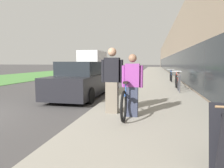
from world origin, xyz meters
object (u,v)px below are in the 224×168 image
Objects in this scene: parked_sedan_curbside at (81,81)px; cruiser_bike_nearest at (177,82)px; tandem_bicycle at (128,99)px; person_rider at (132,85)px; person_bystander at (112,80)px; moving_truck at (94,63)px; bike_rack_hoop at (179,81)px; cruiser_bike_farthest at (171,76)px; cruiser_bike_middle at (177,79)px.

cruiser_bike_nearest is at bearing 32.69° from parked_sedan_curbside.
person_rider is at bearing -66.23° from tandem_bicycle.
person_bystander is 3.37m from parked_sedan_curbside.
parked_sedan_curbside is 16.91m from moving_truck.
bike_rack_hoop is 0.51× the size of cruiser_bike_farthest.
moving_truck is at bearing 132.85° from cruiser_bike_farthest.
cruiser_bike_nearest is at bearing -95.67° from cruiser_bike_middle.
cruiser_bike_farthest is at bearing 80.05° from person_rider.
tandem_bicycle is 1.39× the size of person_bystander.
person_rider is at bearing -49.94° from parked_sedan_curbside.
bike_rack_hoop is at bearing 62.61° from person_bystander.
person_bystander is 1.08× the size of cruiser_bike_middle.
bike_rack_hoop is 5.31m from cruiser_bike_farthest.
cruiser_bike_nearest is 1.03× the size of cruiser_bike_farthest.
moving_truck is (-6.92, 19.31, 0.54)m from person_rider.
cruiser_bike_farthest is at bearing 95.77° from cruiser_bike_middle.
parked_sedan_curbside is (-2.38, 2.69, 0.20)m from tandem_bicycle.
parked_sedan_curbside is (-4.47, -4.93, 0.23)m from cruiser_bike_middle.
cruiser_bike_nearest is 16.13m from moving_truck.
tandem_bicycle is 9.84m from cruiser_bike_farthest.
cruiser_bike_middle is (1.95, 7.93, -0.44)m from person_rider.
tandem_bicycle is 1.55× the size of person_rider.
person_rider is at bearing -70.28° from moving_truck.
moving_truck is (-8.87, 11.38, 0.98)m from cruiser_bike_middle.
cruiser_bike_nearest is 0.28× the size of moving_truck.
person_bystander reaches higher than cruiser_bike_middle.
person_bystander is 4.97m from bike_rack_hoop.
cruiser_bike_nearest is 5.06m from parked_sedan_curbside.
cruiser_bike_middle is at bearing 84.33° from cruiser_bike_nearest.
cruiser_bike_middle reaches higher than bike_rack_hoop.
person_bystander reaches higher than person_rider.
person_rider is 0.97× the size of cruiser_bike_middle.
person_bystander is (-0.45, -0.06, 0.50)m from tandem_bicycle.
person_rider is 20.52m from moving_truck.
person_rider reaches higher than parked_sedan_curbside.
moving_truck is at bearing 108.40° from person_bystander.
moving_truck is at bearing 109.72° from person_rider.
cruiser_bike_middle is at bearing -52.05° from moving_truck.
parked_sedan_curbside is at bearing 130.06° from person_rider.
tandem_bicycle is 20.20m from moving_truck.
parked_sedan_curbside reaches higher than cruiser_bike_farthest.
parked_sedan_curbside reaches higher than tandem_bicycle.
person_bystander is 1.06× the size of cruiser_bike_nearest.
parked_sedan_curbside reaches higher than bike_rack_hoop.
moving_truck reaches higher than tandem_bicycle.
cruiser_bike_farthest reaches higher than bike_rack_hoop.
person_bystander is at bearing -103.48° from cruiser_bike_farthest.
person_rider is at bearing -99.95° from cruiser_bike_farthest.
person_rider reaches higher than cruiser_bike_nearest.
parked_sedan_curbside is at bearing 125.19° from person_bystander.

